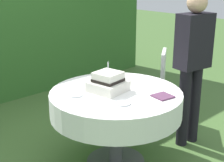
{
  "coord_description": "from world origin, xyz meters",
  "views": [
    {
      "loc": [
        -2.0,
        -2.06,
        1.8
      ],
      "look_at": [
        -0.02,
        0.03,
        0.84
      ],
      "focal_mm": 53.6,
      "sensor_mm": 36.0,
      "label": 1
    }
  ],
  "objects_px": {
    "cake_table": "(116,104)",
    "wedding_cake": "(108,82)",
    "napkin_stack": "(163,96)",
    "garden_chair": "(154,79)",
    "serving_plate_far": "(123,103)",
    "serving_plate_left": "(117,75)",
    "standing_person": "(193,60)",
    "serving_plate_near": "(76,95)"
  },
  "relations": [
    {
      "from": "cake_table",
      "to": "wedding_cake",
      "type": "distance_m",
      "value": 0.22
    },
    {
      "from": "napkin_stack",
      "to": "garden_chair",
      "type": "height_order",
      "value": "garden_chair"
    },
    {
      "from": "cake_table",
      "to": "napkin_stack",
      "type": "distance_m",
      "value": 0.45
    },
    {
      "from": "serving_plate_far",
      "to": "serving_plate_left",
      "type": "bearing_deg",
      "value": 49.14
    },
    {
      "from": "serving_plate_far",
      "to": "standing_person",
      "type": "height_order",
      "value": "standing_person"
    },
    {
      "from": "garden_chair",
      "to": "serving_plate_near",
      "type": "bearing_deg",
      "value": -171.28
    },
    {
      "from": "serving_plate_near",
      "to": "serving_plate_left",
      "type": "relative_size",
      "value": 1.33
    },
    {
      "from": "serving_plate_left",
      "to": "standing_person",
      "type": "xyz_separation_m",
      "value": [
        0.5,
        -0.58,
        0.19
      ]
    },
    {
      "from": "cake_table",
      "to": "standing_person",
      "type": "distance_m",
      "value": 0.94
    },
    {
      "from": "serving_plate_left",
      "to": "serving_plate_near",
      "type": "bearing_deg",
      "value": -166.83
    },
    {
      "from": "serving_plate_near",
      "to": "serving_plate_far",
      "type": "height_order",
      "value": "same"
    },
    {
      "from": "serving_plate_left",
      "to": "napkin_stack",
      "type": "bearing_deg",
      "value": -101.04
    },
    {
      "from": "serving_plate_far",
      "to": "garden_chair",
      "type": "distance_m",
      "value": 1.36
    },
    {
      "from": "serving_plate_far",
      "to": "serving_plate_left",
      "type": "relative_size",
      "value": 1.28
    },
    {
      "from": "cake_table",
      "to": "serving_plate_far",
      "type": "relative_size",
      "value": 9.45
    },
    {
      "from": "serving_plate_far",
      "to": "serving_plate_left",
      "type": "xyz_separation_m",
      "value": [
        0.51,
        0.59,
        0.0
      ]
    },
    {
      "from": "napkin_stack",
      "to": "serving_plate_left",
      "type": "bearing_deg",
      "value": 78.96
    },
    {
      "from": "cake_table",
      "to": "garden_chair",
      "type": "distance_m",
      "value": 1.1
    },
    {
      "from": "serving_plate_far",
      "to": "garden_chair",
      "type": "xyz_separation_m",
      "value": [
        1.19,
        0.64,
        -0.2
      ]
    },
    {
      "from": "wedding_cake",
      "to": "napkin_stack",
      "type": "relative_size",
      "value": 2.13
    },
    {
      "from": "serving_plate_left",
      "to": "garden_chair",
      "type": "bearing_deg",
      "value": 4.19
    },
    {
      "from": "cake_table",
      "to": "serving_plate_near",
      "type": "relative_size",
      "value": 9.11
    },
    {
      "from": "wedding_cake",
      "to": "serving_plate_left",
      "type": "height_order",
      "value": "wedding_cake"
    },
    {
      "from": "serving_plate_left",
      "to": "cake_table",
      "type": "bearing_deg",
      "value": -135.9
    },
    {
      "from": "wedding_cake",
      "to": "serving_plate_near",
      "type": "bearing_deg",
      "value": 159.92
    },
    {
      "from": "wedding_cake",
      "to": "garden_chair",
      "type": "height_order",
      "value": "wedding_cake"
    },
    {
      "from": "cake_table",
      "to": "serving_plate_near",
      "type": "height_order",
      "value": "serving_plate_near"
    },
    {
      "from": "serving_plate_near",
      "to": "standing_person",
      "type": "xyz_separation_m",
      "value": [
        1.18,
        -0.42,
        0.19
      ]
    },
    {
      "from": "garden_chair",
      "to": "serving_plate_far",
      "type": "bearing_deg",
      "value": -151.76
    },
    {
      "from": "wedding_cake",
      "to": "serving_plate_near",
      "type": "relative_size",
      "value": 2.51
    },
    {
      "from": "serving_plate_left",
      "to": "garden_chair",
      "type": "distance_m",
      "value": 0.71
    },
    {
      "from": "wedding_cake",
      "to": "serving_plate_left",
      "type": "relative_size",
      "value": 3.34
    },
    {
      "from": "wedding_cake",
      "to": "napkin_stack",
      "type": "height_order",
      "value": "wedding_cake"
    },
    {
      "from": "serving_plate_far",
      "to": "standing_person",
      "type": "distance_m",
      "value": 1.03
    },
    {
      "from": "standing_person",
      "to": "cake_table",
      "type": "bearing_deg",
      "value": 163.98
    },
    {
      "from": "garden_chair",
      "to": "standing_person",
      "type": "height_order",
      "value": "standing_person"
    },
    {
      "from": "serving_plate_near",
      "to": "garden_chair",
      "type": "bearing_deg",
      "value": 8.72
    },
    {
      "from": "serving_plate_far",
      "to": "standing_person",
      "type": "xyz_separation_m",
      "value": [
        1.01,
        0.01,
        0.19
      ]
    },
    {
      "from": "serving_plate_near",
      "to": "standing_person",
      "type": "distance_m",
      "value": 1.26
    },
    {
      "from": "napkin_stack",
      "to": "garden_chair",
      "type": "distance_m",
      "value": 1.14
    },
    {
      "from": "cake_table",
      "to": "serving_plate_left",
      "type": "bearing_deg",
      "value": 44.1
    },
    {
      "from": "serving_plate_near",
      "to": "garden_chair",
      "type": "height_order",
      "value": "garden_chair"
    }
  ]
}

